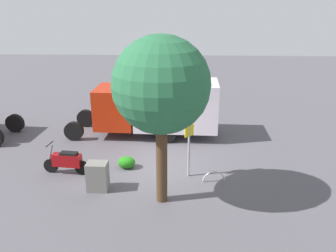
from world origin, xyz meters
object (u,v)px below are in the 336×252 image
at_px(utility_cabinet, 98,176).
at_px(bike_rack_hoop, 214,182).
at_px(box_truck_near, 155,105).
at_px(stop_sign, 189,129).
at_px(street_tree, 161,86).
at_px(motorcycle, 67,161).

distance_m(utility_cabinet, bike_rack_hoop, 4.18).
distance_m(box_truck_near, utility_cabinet, 5.65).
relative_size(box_truck_near, utility_cabinet, 7.07).
distance_m(stop_sign, street_tree, 2.76).
bearing_deg(street_tree, box_truck_near, -83.87).
distance_m(stop_sign, utility_cabinet, 3.62).
distance_m(motorcycle, street_tree, 5.28).
xyz_separation_m(motorcycle, bike_rack_hoop, (-5.52, 0.43, -0.52)).
height_order(box_truck_near, utility_cabinet, box_truck_near).
bearing_deg(street_tree, utility_cabinet, -14.82).
bearing_deg(box_truck_near, utility_cabinet, 74.88).
height_order(box_truck_near, street_tree, street_tree).
height_order(motorcycle, utility_cabinet, motorcycle).
bearing_deg(stop_sign, street_tree, 62.19).
xyz_separation_m(box_truck_near, motorcycle, (3.06, 4.18, -1.00)).
xyz_separation_m(street_tree, utility_cabinet, (2.26, -0.60, -3.35)).
relative_size(stop_sign, street_tree, 0.53).
xyz_separation_m(box_truck_near, bike_rack_hoop, (-2.46, 4.61, -1.52)).
bearing_deg(motorcycle, bike_rack_hoop, -178.08).
bearing_deg(bike_rack_hoop, box_truck_near, -61.90).
bearing_deg(bike_rack_hoop, motorcycle, -4.44).
height_order(stop_sign, bike_rack_hoop, stop_sign).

